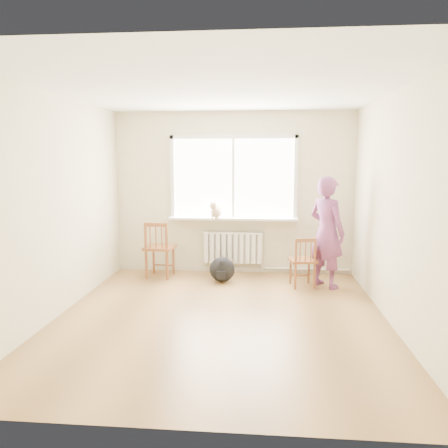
% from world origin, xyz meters
% --- Properties ---
extents(floor, '(4.50, 4.50, 0.00)m').
position_xyz_m(floor, '(0.00, 0.00, 0.00)').
color(floor, '#A17542').
rests_on(floor, ground).
extents(ceiling, '(4.50, 4.50, 0.00)m').
position_xyz_m(ceiling, '(0.00, 0.00, 2.70)').
color(ceiling, white).
rests_on(ceiling, back_wall).
extents(back_wall, '(4.00, 0.01, 2.70)m').
position_xyz_m(back_wall, '(0.00, 2.25, 1.35)').
color(back_wall, beige).
rests_on(back_wall, ground).
extents(window, '(2.12, 0.05, 1.42)m').
position_xyz_m(window, '(0.00, 2.22, 1.66)').
color(window, white).
rests_on(window, back_wall).
extents(windowsill, '(2.15, 0.22, 0.04)m').
position_xyz_m(windowsill, '(0.00, 2.14, 0.93)').
color(windowsill, white).
rests_on(windowsill, back_wall).
extents(radiator, '(1.00, 0.12, 0.55)m').
position_xyz_m(radiator, '(0.00, 2.16, 0.44)').
color(radiator, white).
rests_on(radiator, back_wall).
extents(heating_pipe, '(1.40, 0.04, 0.04)m').
position_xyz_m(heating_pipe, '(1.25, 2.19, 0.08)').
color(heating_pipe, silver).
rests_on(heating_pipe, back_wall).
extents(baseboard, '(4.00, 0.03, 0.08)m').
position_xyz_m(baseboard, '(0.00, 2.23, 0.04)').
color(baseboard, beige).
rests_on(baseboard, ground).
extents(chair_left, '(0.50, 0.48, 0.92)m').
position_xyz_m(chair_left, '(-1.18, 1.74, 0.47)').
color(chair_left, brown).
rests_on(chair_left, floor).
extents(chair_right, '(0.44, 0.43, 0.77)m').
position_xyz_m(chair_right, '(1.11, 1.40, 0.39)').
color(chair_right, brown).
rests_on(chair_right, floor).
extents(person, '(0.70, 0.72, 1.67)m').
position_xyz_m(person, '(1.45, 1.47, 0.83)').
color(person, '#B33B44').
rests_on(person, floor).
extents(cat, '(0.26, 0.44, 0.30)m').
position_xyz_m(cat, '(-0.28, 2.05, 1.07)').
color(cat, beige).
rests_on(cat, windowsill).
extents(backpack, '(0.45, 0.38, 0.40)m').
position_xyz_m(backpack, '(-0.13, 1.58, 0.20)').
color(backpack, black).
rests_on(backpack, floor).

